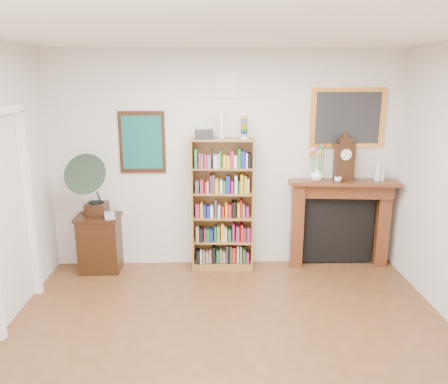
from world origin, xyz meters
The scene contains 15 objects.
room centered at (0.00, 0.00, 1.40)m, with size 4.51×5.01×2.81m.
door_casing centered at (-2.21, 1.20, 1.26)m, with size 0.08×1.02×2.17m.
teal_poster centered at (-1.05, 2.48, 1.65)m, with size 0.58×0.04×0.78m.
small_picture centered at (0.00, 2.48, 2.35)m, with size 0.26×0.04×0.30m.
gilt_painting centered at (1.55, 2.48, 1.95)m, with size 0.95×0.04×0.75m.
bookshelf centered at (-0.03, 2.34, 0.96)m, with size 0.80×0.33×1.97m.
side_cabinet centered at (-1.62, 2.28, 0.37)m, with size 0.55×0.40×0.74m, color black.
fireplace centered at (1.51, 2.40, 0.69)m, with size 1.41×0.44×1.17m.
gramophone centered at (-1.64, 2.20, 1.21)m, with size 0.54×0.66×0.82m.
cd_stack centered at (-1.44, 2.16, 0.78)m, with size 0.12×0.12×0.08m, color silver.
mantel_clock centered at (1.51, 2.36, 1.43)m, with size 0.25×0.16×0.55m.
flower_vase centered at (1.16, 2.35, 1.25)m, with size 0.17×0.17×0.17m, color white.
teacup centered at (1.41, 2.27, 1.20)m, with size 0.09×0.09×0.07m, color silver.
bottle_left centered at (1.94, 2.33, 1.29)m, with size 0.07×0.07×0.24m, color silver.
bottle_right centered at (2.00, 2.34, 1.27)m, with size 0.06×0.06×0.20m, color silver.
Camera 1 is at (-0.16, -3.04, 2.41)m, focal length 35.00 mm.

